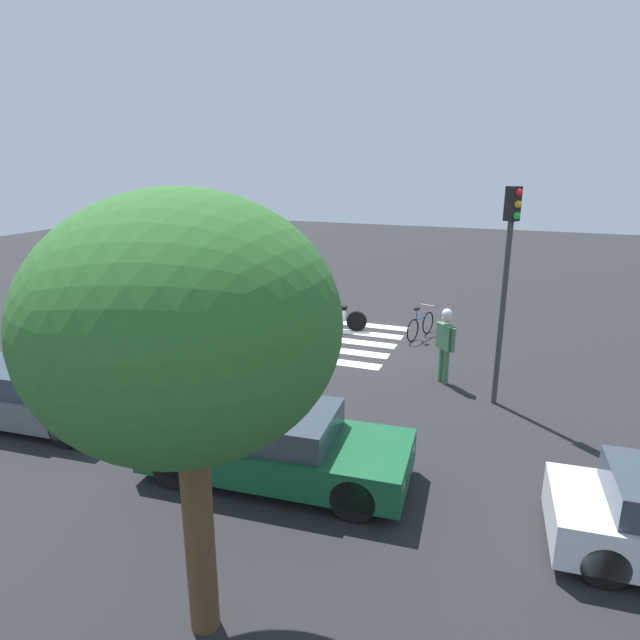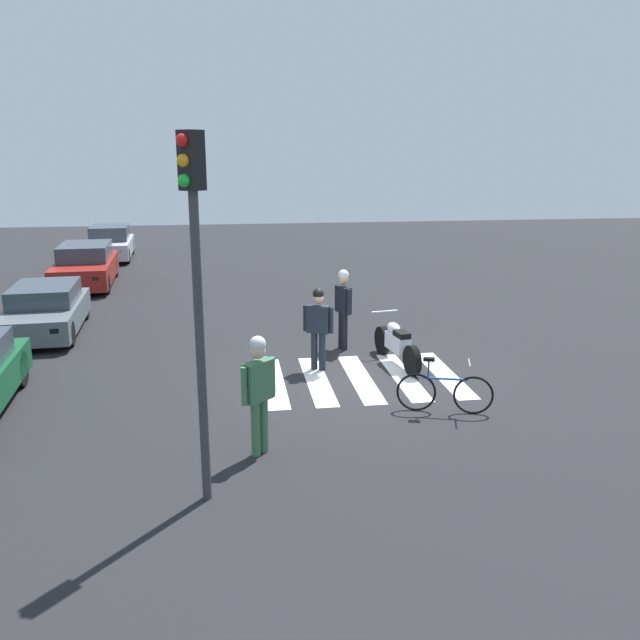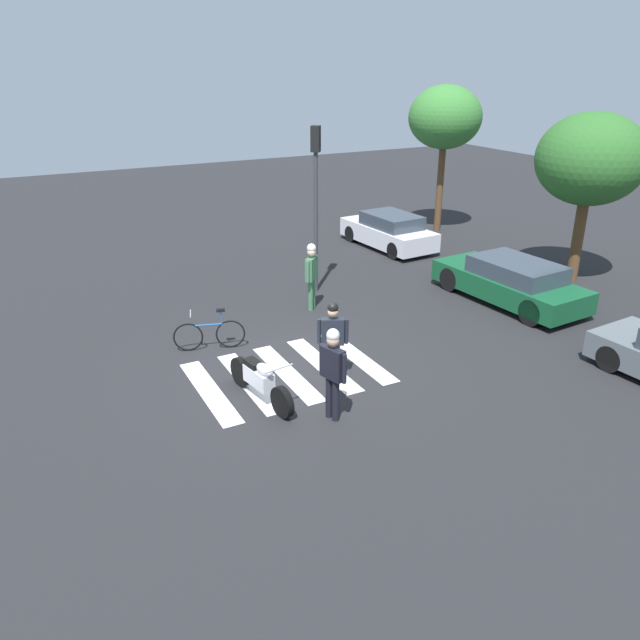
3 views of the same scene
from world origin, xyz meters
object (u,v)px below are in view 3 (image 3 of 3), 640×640
Objects in this scene: pedestrian_bystander at (312,271)px; car_green_compact at (510,281)px; officer_by_motorcycle at (333,335)px; traffic_light_pole at (316,185)px; police_motorcycle at (260,380)px; car_white_van at (389,231)px; officer_on_foot at (333,367)px; leaning_bicycle at (210,334)px.

car_green_compact is (2.14, 5.26, -0.48)m from pedestrian_bystander.
officer_by_motorcycle is 0.37× the size of traffic_light_pole.
police_motorcycle is 8.67m from car_green_compact.
pedestrian_bystander reaches higher than car_white_van.
police_motorcycle is 5.17m from pedestrian_bystander.
officer_on_foot is 12.12m from car_white_van.
car_white_van is at bearing 141.50° from officer_on_foot.
officer_on_foot is at bearing -22.89° from pedestrian_bystander.
pedestrian_bystander reaches higher than officer_by_motorcycle.
traffic_light_pole reaches higher than car_green_compact.
officer_by_motorcycle is at bearing -20.58° from pedestrian_bystander.
pedestrian_bystander is (-4.00, 3.20, 0.65)m from police_motorcycle.
pedestrian_bystander is 6.77m from car_white_van.
officer_on_foot is 1.06× the size of officer_by_motorcycle.
car_green_compact is 6.17m from traffic_light_pole.
traffic_light_pole is at bearing 148.02° from pedestrian_bystander.
police_motorcycle is 1.74m from officer_on_foot.
car_white_van is at bearing 139.97° from officer_by_motorcycle.
police_motorcycle is at bearing -85.12° from officer_by_motorcycle.
traffic_light_pole is (2.91, -4.51, 2.56)m from car_white_van.
car_green_compact is (-1.71, 6.70, -0.41)m from officer_by_motorcycle.
traffic_light_pole is at bearing 120.73° from leaning_bicycle.
traffic_light_pole is (-2.46, 4.14, 2.79)m from leaning_bicycle.
officer_by_motorcycle reaches higher than car_white_van.
pedestrian_bystander is 0.47× the size of car_white_van.
car_green_compact is (0.96, 8.60, 0.24)m from leaning_bicycle.
car_white_van is (-8.18, 8.51, 0.16)m from police_motorcycle.
pedestrian_bystander is 0.41× the size of car_green_compact.
car_white_van is (-5.37, 8.64, 0.23)m from leaning_bicycle.
car_white_van reaches higher than leaning_bicycle.
officer_by_motorcycle is at bearing -75.70° from car_green_compact.
pedestrian_bystander reaches higher than police_motorcycle.
officer_on_foot reaches higher than officer_by_motorcycle.
traffic_light_pole reaches higher than officer_by_motorcycle.
traffic_light_pole is at bearing -57.17° from car_white_van.
police_motorcycle is 11.81m from car_white_van.
leaning_bicycle is 10.18m from car_white_van.
leaning_bicycle is 0.41× the size of car_white_van.
officer_on_foot is 1.65m from officer_by_motorcycle.
car_white_van is at bearing 179.59° from car_green_compact.
pedestrian_bystander is at bearing 159.42° from officer_by_motorcycle.
pedestrian_bystander is (-5.30, 2.24, -0.01)m from officer_on_foot.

